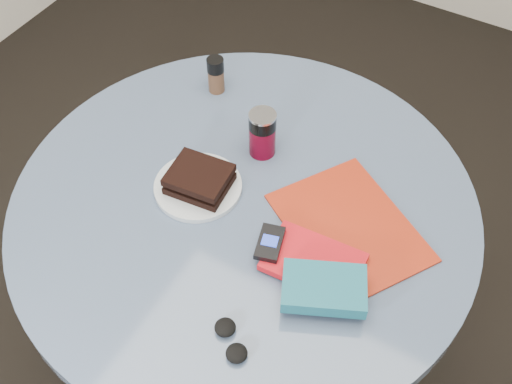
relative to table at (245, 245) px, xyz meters
The scene contains 11 objects.
ground 0.59m from the table, ahead, with size 4.00×4.00×0.00m, color black.
table is the anchor object (origin of this frame).
plate 0.20m from the table, 169.71° to the right, with size 0.19×0.19×0.01m, color silver.
sandwich 0.22m from the table, 169.19° to the right, with size 0.14×0.12×0.04m.
soda_can 0.27m from the table, 104.88° to the left, with size 0.07×0.07×0.11m.
pepper_grinder 0.42m from the table, 131.56° to the left, with size 0.05×0.05×0.10m.
magazine 0.28m from the table, 12.32° to the left, with size 0.31×0.23×0.01m, color maroon.
red_book 0.28m from the table, 19.28° to the right, with size 0.19×0.12×0.02m, color #B60E16.
novel 0.34m from the table, 26.85° to the right, with size 0.16×0.10×0.03m, color #16586A.
mp3_player 0.24m from the table, 37.06° to the right, with size 0.07×0.09×0.01m.
headphones 0.37m from the table, 63.20° to the right, with size 0.10×0.09×0.02m.
Camera 1 is at (0.45, -0.72, 1.82)m, focal length 45.00 mm.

